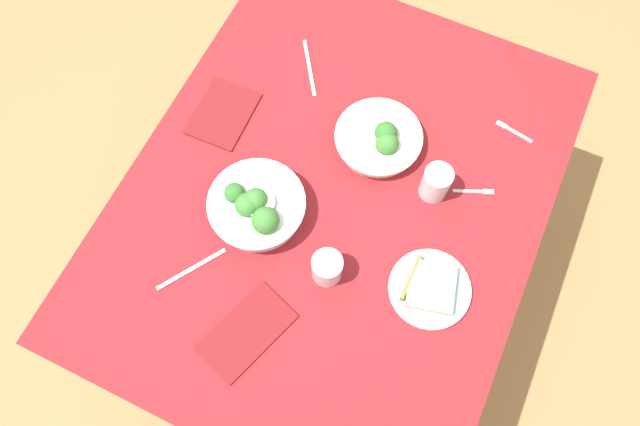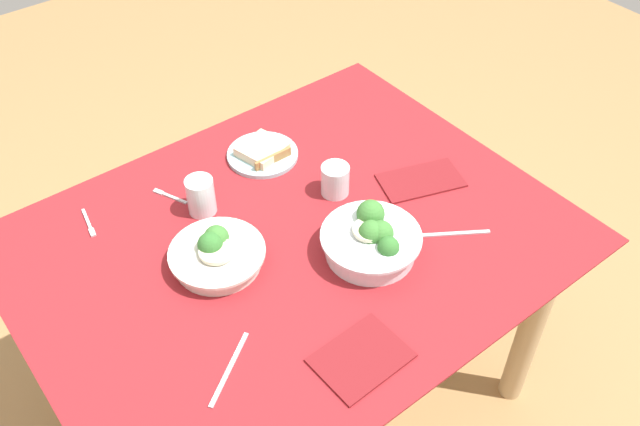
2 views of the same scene
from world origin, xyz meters
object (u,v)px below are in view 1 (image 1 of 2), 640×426
object	(u,v)px
water_glass_center	(436,183)
napkin_folded_upper	(247,332)
water_glass_side	(327,268)
fork_by_far_bowl	(512,131)
broccoli_bowl_far	(380,139)
table_knife_left	(192,269)
napkin_folded_lower	(223,113)
broccoli_bowl_near	(257,207)
fork_by_near_bowl	(475,192)
bread_side_plate	(429,288)
table_knife_right	(309,68)

from	to	relation	value
water_glass_center	napkin_folded_upper	world-z (taller)	water_glass_center
water_glass_side	fork_by_far_bowl	size ratio (longest dim) A/B	0.79
broccoli_bowl_far	table_knife_left	bearing A→B (deg)	-28.81
napkin_folded_lower	napkin_folded_upper	bearing A→B (deg)	33.89
broccoli_bowl_far	water_glass_side	bearing A→B (deg)	3.39
broccoli_bowl_near	broccoli_bowl_far	bearing A→B (deg)	147.12
napkin_folded_upper	broccoli_bowl_far	bearing A→B (deg)	171.59
water_glass_side	napkin_folded_upper	bearing A→B (deg)	-27.52
fork_by_near_bowl	napkin_folded_lower	size ratio (longest dim) A/B	0.53
fork_by_far_bowl	broccoli_bowl_near	bearing A→B (deg)	54.51
bread_side_plate	table_knife_left	bearing A→B (deg)	-69.93
broccoli_bowl_far	fork_by_far_bowl	xyz separation A→B (m)	(-0.19, 0.31, -0.03)
broccoli_bowl_far	bread_side_plate	world-z (taller)	broccoli_bowl_far
bread_side_plate	fork_by_far_bowl	distance (m)	0.50
water_glass_side	napkin_folded_upper	distance (m)	0.24
broccoli_bowl_far	water_glass_center	distance (m)	0.19
fork_by_near_bowl	broccoli_bowl_far	bearing A→B (deg)	152.17
broccoli_bowl_near	fork_by_far_bowl	distance (m)	0.71
broccoli_bowl_far	napkin_folded_upper	bearing A→B (deg)	-8.41
fork_by_far_bowl	napkin_folded_lower	distance (m)	0.77
table_knife_left	napkin_folded_upper	xyz separation A→B (m)	(0.08, 0.19, 0.00)
napkin_folded_upper	water_glass_side	bearing A→B (deg)	152.48
fork_by_near_bowl	table_knife_left	xyz separation A→B (m)	(0.48, -0.55, -0.00)
broccoli_bowl_far	fork_by_far_bowl	bearing A→B (deg)	121.43
water_glass_side	napkin_folded_upper	xyz separation A→B (m)	(0.21, -0.11, -0.04)
broccoli_bowl_near	table_knife_left	bearing A→B (deg)	-21.81
table_knife_left	fork_by_near_bowl	bearing A→B (deg)	-15.65
broccoli_bowl_far	table_knife_left	xyz separation A→B (m)	(0.50, -0.28, -0.03)
water_glass_center	fork_by_far_bowl	size ratio (longest dim) A/B	0.94
table_knife_left	table_knife_right	distance (m)	0.64
bread_side_plate	fork_by_far_bowl	size ratio (longest dim) A/B	1.86
bread_side_plate	water_glass_center	bearing A→B (deg)	-160.97
water_glass_center	table_knife_right	xyz separation A→B (m)	(-0.20, -0.44, -0.05)
broccoli_bowl_far	water_glass_side	distance (m)	0.37
table_knife_right	napkin_folded_upper	distance (m)	0.74
fork_by_far_bowl	napkin_folded_upper	world-z (taller)	napkin_folded_upper
water_glass_side	fork_by_near_bowl	distance (m)	0.44
fork_by_far_bowl	broccoli_bowl_far	bearing A→B (deg)	41.53
water_glass_center	table_knife_right	distance (m)	0.49
bread_side_plate	table_knife_right	size ratio (longest dim) A/B	1.05
water_glass_side	fork_by_near_bowl	size ratio (longest dim) A/B	0.84
fork_by_far_bowl	table_knife_right	bearing A→B (deg)	14.79
broccoli_bowl_near	napkin_folded_upper	size ratio (longest dim) A/B	1.10
fork_by_far_bowl	napkin_folded_upper	distance (m)	0.86
water_glass_center	water_glass_side	size ratio (longest dim) A/B	1.19
table_knife_right	napkin_folded_lower	world-z (taller)	napkin_folded_lower
broccoli_bowl_far	water_glass_side	world-z (taller)	broccoli_bowl_far
bread_side_plate	water_glass_side	distance (m)	0.25
water_glass_side	fork_by_far_bowl	world-z (taller)	water_glass_side
table_knife_left	napkin_folded_lower	distance (m)	0.44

